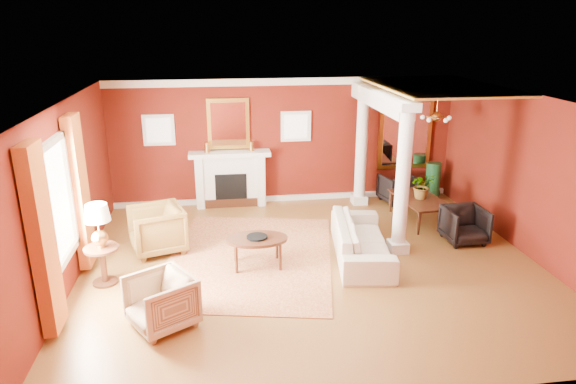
{
  "coord_description": "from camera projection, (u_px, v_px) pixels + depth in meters",
  "views": [
    {
      "loc": [
        -1.57,
        -8.11,
        4.12
      ],
      "look_at": [
        -0.33,
        0.67,
        1.15
      ],
      "focal_mm": 32.0,
      "sensor_mm": 36.0,
      "label": 1
    }
  ],
  "objects": [
    {
      "name": "side_table",
      "position": [
        99.0,
        232.0,
        8.18
      ],
      "size": [
        0.55,
        0.55,
        1.38
      ],
      "rotation": [
        0.0,
        0.0,
        -0.35
      ],
      "color": "black",
      "rests_on": "ground"
    },
    {
      "name": "header_beam",
      "position": [
        379.0,
        99.0,
        10.31
      ],
      "size": [
        0.3,
        3.2,
        0.32
      ],
      "primitive_type": "cube",
      "color": "silver",
      "rests_on": "column_front"
    },
    {
      "name": "coffee_table",
      "position": [
        257.0,
        240.0,
        8.91
      ],
      "size": [
        1.07,
        1.07,
        0.54
      ],
      "rotation": [
        0.0,
        0.0,
        -0.33
      ],
      "color": "black",
      "rests_on": "ground"
    },
    {
      "name": "base_trim",
      "position": [
        285.0,
        198.0,
        12.36
      ],
      "size": [
        8.0,
        0.08,
        0.12
      ],
      "primitive_type": "cube",
      "color": "silver",
      "rests_on": "ground"
    },
    {
      "name": "chandelier",
      "position": [
        436.0,
        117.0,
        10.49
      ],
      "size": [
        0.6,
        0.62,
        0.75
      ],
      "color": "#BB853B",
      "rests_on": "room_shell"
    },
    {
      "name": "column_front",
      "position": [
        403.0,
        179.0,
        9.19
      ],
      "size": [
        0.36,
        0.36,
        2.8
      ],
      "color": "silver",
      "rests_on": "ground"
    },
    {
      "name": "amber_ceiling",
      "position": [
        438.0,
        86.0,
        10.24
      ],
      "size": [
        2.3,
        3.4,
        0.04
      ],
      "primitive_type": "cube",
      "color": "gold",
      "rests_on": "room_shell"
    },
    {
      "name": "room_shell",
      "position": [
        313.0,
        154.0,
        8.49
      ],
      "size": [
        8.04,
        7.04,
        2.92
      ],
      "color": "#5B130C",
      "rests_on": "ground"
    },
    {
      "name": "ground",
      "position": [
        311.0,
        264.0,
        9.13
      ],
      "size": [
        8.0,
        8.0,
        0.0
      ],
      "primitive_type": "plane",
      "color": "brown",
      "rests_on": "ground"
    },
    {
      "name": "fireplace",
      "position": [
        231.0,
        179.0,
        11.87
      ],
      "size": [
        1.85,
        0.42,
        1.29
      ],
      "color": "silver",
      "rests_on": "ground"
    },
    {
      "name": "flank_window_left",
      "position": [
        159.0,
        130.0,
        11.44
      ],
      "size": [
        0.7,
        0.07,
        0.7
      ],
      "color": "silver",
      "rests_on": "room_shell"
    },
    {
      "name": "dining_mirror",
      "position": [
        405.0,
        134.0,
        12.27
      ],
      "size": [
        1.3,
        0.07,
        1.7
      ],
      "color": "gold",
      "rests_on": "room_shell"
    },
    {
      "name": "dining_chair_far",
      "position": [
        397.0,
        187.0,
        12.18
      ],
      "size": [
        0.84,
        0.81,
        0.74
      ],
      "primitive_type": "imported",
      "rotation": [
        0.0,
        0.0,
        3.35
      ],
      "color": "black",
      "rests_on": "ground"
    },
    {
      "name": "sofa",
      "position": [
        362.0,
        234.0,
        9.27
      ],
      "size": [
        1.01,
        2.41,
        0.92
      ],
      "primitive_type": "imported",
      "rotation": [
        0.0,
        0.0,
        1.43
      ],
      "color": "beige",
      "rests_on": "ground"
    },
    {
      "name": "armchair_stripe",
      "position": [
        161.0,
        299.0,
        7.16
      ],
      "size": [
        1.08,
        1.1,
        0.84
      ],
      "primitive_type": "imported",
      "rotation": [
        0.0,
        0.0,
        -1.02
      ],
      "color": "#CBB087",
      "rests_on": "ground"
    },
    {
      "name": "green_urn",
      "position": [
        432.0,
        185.0,
        12.3
      ],
      "size": [
        0.39,
        0.39,
        0.94
      ],
      "color": "#15411E",
      "rests_on": "ground"
    },
    {
      "name": "potted_plant",
      "position": [
        423.0,
        174.0,
        10.76
      ],
      "size": [
        0.53,
        0.58,
        0.43
      ],
      "primitive_type": "imported",
      "rotation": [
        0.0,
        0.0,
        -0.05
      ],
      "color": "#26591E",
      "rests_on": "dining_table"
    },
    {
      "name": "rug",
      "position": [
        250.0,
        258.0,
        9.37
      ],
      "size": [
        3.65,
        4.41,
        0.02
      ],
      "primitive_type": "cube",
      "rotation": [
        0.0,
        0.0,
        -0.2
      ],
      "color": "maroon",
      "rests_on": "ground"
    },
    {
      "name": "armchair_leopard",
      "position": [
        157.0,
        227.0,
        9.51
      ],
      "size": [
        1.11,
        1.15,
        0.96
      ],
      "primitive_type": "imported",
      "rotation": [
        0.0,
        0.0,
        -1.27
      ],
      "color": "black",
      "rests_on": "ground"
    },
    {
      "name": "coffee_book",
      "position": [
        255.0,
        232.0,
        8.86
      ],
      "size": [
        0.15,
        0.02,
        0.2
      ],
      "primitive_type": "imported",
      "rotation": [
        0.0,
        0.0,
        -0.01
      ],
      "color": "black",
      "rests_on": "coffee_table"
    },
    {
      "name": "overmantel_mirror",
      "position": [
        228.0,
        124.0,
        11.6
      ],
      "size": [
        0.95,
        0.07,
        1.15
      ],
      "color": "gold",
      "rests_on": "fireplace"
    },
    {
      "name": "left_window",
      "position": [
        62.0,
        212.0,
        7.6
      ],
      "size": [
        0.21,
        2.55,
        2.6
      ],
      "color": "white",
      "rests_on": "room_shell"
    },
    {
      "name": "flank_window_right",
      "position": [
        296.0,
        126.0,
        11.85
      ],
      "size": [
        0.7,
        0.07,
        0.7
      ],
      "color": "silver",
      "rests_on": "room_shell"
    },
    {
      "name": "dining_chair_near",
      "position": [
        465.0,
        223.0,
        9.94
      ],
      "size": [
        0.77,
        0.72,
        0.77
      ],
      "primitive_type": "imported",
      "rotation": [
        0.0,
        0.0,
        0.03
      ],
      "color": "black",
      "rests_on": "ground"
    },
    {
      "name": "column_back",
      "position": [
        362.0,
        145.0,
        11.72
      ],
      "size": [
        0.36,
        0.36,
        2.8
      ],
      "color": "silver",
      "rests_on": "ground"
    },
    {
      "name": "dining_table",
      "position": [
        421.0,
        203.0,
        10.96
      ],
      "size": [
        0.67,
        1.54,
        0.84
      ],
      "primitive_type": "imported",
      "rotation": [
        0.0,
        0.0,
        1.67
      ],
      "color": "black",
      "rests_on": "ground"
    },
    {
      "name": "crown_trim",
      "position": [
        285.0,
        82.0,
        11.49
      ],
      "size": [
        8.0,
        0.08,
        0.16
      ],
      "primitive_type": "cube",
      "color": "silver",
      "rests_on": "room_shell"
    }
  ]
}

